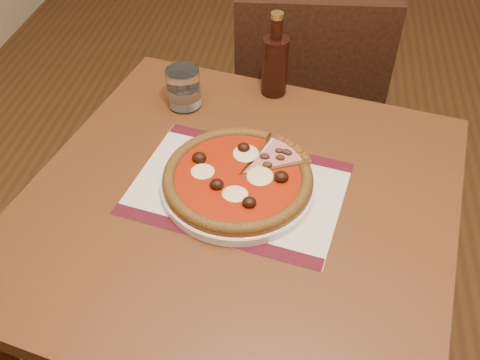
% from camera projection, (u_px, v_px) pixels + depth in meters
% --- Properties ---
extents(table, '(0.93, 0.93, 0.75)m').
position_uv_depth(table, '(238.00, 233.00, 1.08)').
color(table, '#603216').
rests_on(table, ground).
extents(chair_far, '(0.46, 0.46, 0.89)m').
position_uv_depth(chair_far, '(306.00, 103.00, 1.65)').
color(chair_far, black).
rests_on(chair_far, ground).
extents(placemat, '(0.44, 0.35, 0.00)m').
position_uv_depth(placemat, '(238.00, 188.00, 1.03)').
color(placemat, beige).
rests_on(placemat, table).
extents(plate, '(0.29, 0.29, 0.02)m').
position_uv_depth(plate, '(238.00, 184.00, 1.03)').
color(plate, white).
rests_on(plate, placemat).
extents(pizza, '(0.29, 0.29, 0.04)m').
position_uv_depth(pizza, '(238.00, 177.00, 1.01)').
color(pizza, '#9F5526').
rests_on(pizza, plate).
extents(ham_slice, '(0.13, 0.13, 0.02)m').
position_uv_depth(ham_slice, '(279.00, 157.00, 1.06)').
color(ham_slice, '#9F5526').
rests_on(ham_slice, plate).
extents(water_glass, '(0.08, 0.08, 0.09)m').
position_uv_depth(water_glass, '(184.00, 88.00, 1.20)').
color(water_glass, white).
rests_on(water_glass, table).
extents(bottle, '(0.06, 0.06, 0.20)m').
position_uv_depth(bottle, '(275.00, 63.00, 1.21)').
color(bottle, '#37150D').
rests_on(bottle, table).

